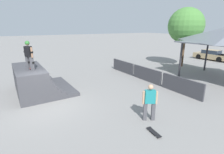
% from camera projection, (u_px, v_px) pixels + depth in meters
% --- Properties ---
extents(ground_plane, '(160.00, 160.00, 0.00)m').
position_uv_depth(ground_plane, '(48.00, 105.00, 9.58)').
color(ground_plane, gray).
extents(quarter_pipe_ramp, '(4.13, 3.31, 1.71)m').
position_uv_depth(quarter_pipe_ramp, '(35.00, 81.00, 11.25)').
color(quarter_pipe_ramp, '#424247').
rests_on(quarter_pipe_ramp, ground).
extents(skater_on_deck, '(0.69, 0.51, 1.68)m').
position_uv_depth(skater_on_deck, '(29.00, 54.00, 9.90)').
color(skater_on_deck, '#4C4C51').
rests_on(skater_on_deck, quarter_pipe_ramp).
extents(skateboard_on_deck, '(0.78, 0.22, 0.09)m').
position_uv_depth(skateboard_on_deck, '(31.00, 68.00, 10.53)').
color(skateboard_on_deck, green).
rests_on(skateboard_on_deck, quarter_pipe_ramp).
extents(bystander_walking, '(0.45, 0.65, 1.72)m').
position_uv_depth(bystander_walking, '(150.00, 101.00, 7.83)').
color(bystander_walking, '#4C4C51').
rests_on(bystander_walking, ground).
extents(skateboard_on_ground, '(0.78, 0.29, 0.09)m').
position_uv_depth(skateboard_on_ground, '(154.00, 132.00, 7.06)').
color(skateboard_on_ground, silver).
rests_on(skateboard_on_ground, ground).
extents(barrier_fence, '(9.52, 0.12, 1.05)m').
position_uv_depth(barrier_fence, '(146.00, 74.00, 13.73)').
color(barrier_fence, '#3D3D42').
rests_on(barrier_fence, ground).
extents(tree_beside_pavilion, '(3.54, 3.54, 5.99)m').
position_uv_depth(tree_beside_pavilion, '(186.00, 26.00, 17.66)').
color(tree_beside_pavilion, brown).
rests_on(tree_beside_pavilion, ground).
extents(parked_car_tan, '(4.27, 1.87, 1.27)m').
position_uv_depth(parked_car_tan, '(212.00, 55.00, 22.31)').
color(parked_car_tan, tan).
rests_on(parked_car_tan, ground).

